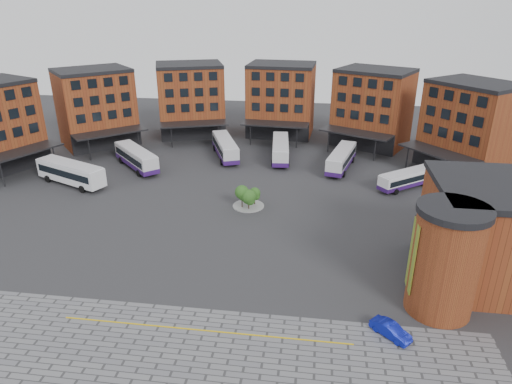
# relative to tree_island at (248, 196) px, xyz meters

# --- Properties ---
(ground) EXTENTS (160.00, 160.00, 0.00)m
(ground) POSITION_rel_tree_island_xyz_m (-2.01, -11.49, -1.78)
(ground) COLOR #28282B
(ground) RESTS_ON ground
(yellow_line) EXTENTS (26.00, 0.15, 0.02)m
(yellow_line) POSITION_rel_tree_island_xyz_m (-0.01, -25.49, -1.75)
(yellow_line) COLOR gold
(yellow_line) RESTS_ON paving_zone
(main_building) EXTENTS (94.14, 42.48, 14.60)m
(main_building) POSITION_rel_tree_island_xyz_m (-6.78, 26.76, 5.45)
(main_building) COLOR brown
(main_building) RESTS_ON ground
(east_building) EXTENTS (17.40, 15.40, 10.60)m
(east_building) POSITION_rel_tree_island_xyz_m (26.69, -14.54, 3.51)
(east_building) COLOR brown
(east_building) RESTS_ON ground
(tree_island) EXTENTS (4.40, 4.40, 3.33)m
(tree_island) POSITION_rel_tree_island_xyz_m (0.00, 0.00, 0.00)
(tree_island) COLOR gray
(tree_island) RESTS_ON ground
(bus_a) EXTENTS (12.66, 7.62, 3.55)m
(bus_a) POSITION_rel_tree_island_xyz_m (-28.47, 4.74, 0.33)
(bus_a) COLOR white
(bus_a) RESTS_ON ground
(bus_b) EXTENTS (10.53, 10.77, 3.45)m
(bus_b) POSITION_rel_tree_island_xyz_m (-21.16, 13.13, 0.09)
(bus_b) COLOR silver
(bus_b) RESTS_ON ground
(bus_c) EXTENTS (7.14, 12.46, 3.46)m
(bus_c) POSITION_rel_tree_island_xyz_m (-7.33, 20.72, 0.10)
(bus_c) COLOR silver
(bus_c) RESTS_ON ground
(bus_d) EXTENTS (3.85, 12.39, 3.43)m
(bus_d) POSITION_rel_tree_island_xyz_m (2.67, 21.05, 0.08)
(bus_d) COLOR silver
(bus_d) RESTS_ON ground
(bus_e) EXTENTS (5.55, 12.08, 3.32)m
(bus_e) POSITION_rel_tree_island_xyz_m (13.30, 17.54, 0.02)
(bus_e) COLOR silver
(bus_e) RESTS_ON ground
(bus_f) EXTENTS (9.20, 7.83, 2.78)m
(bus_f) POSITION_rel_tree_island_xyz_m (22.86, 10.27, -0.27)
(bus_f) COLOR white
(bus_f) RESTS_ON ground
(blue_car) EXTENTS (3.61, 3.46, 1.22)m
(blue_car) POSITION_rel_tree_island_xyz_m (16.17, -23.93, -1.17)
(blue_car) COLOR #0C179C
(blue_car) RESTS_ON ground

